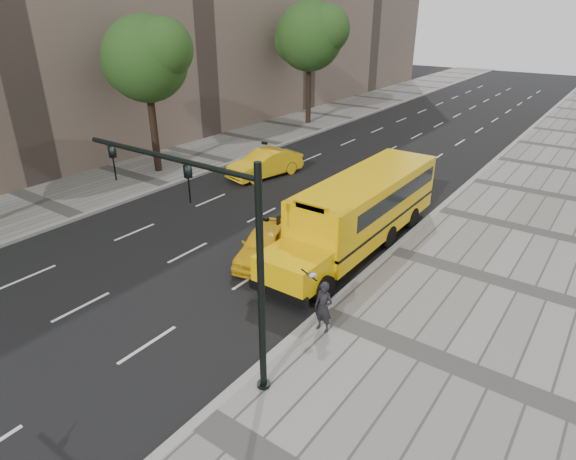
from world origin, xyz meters
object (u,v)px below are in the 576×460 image
Objects in this scene: traffic_signal at (216,241)px; taxi_near at (265,244)px; pedestrian at (324,307)px; taxi_far at (265,164)px; tree_c at (311,36)px; school_bus at (364,206)px; tree_b at (146,59)px.

taxi_near is at bearing 118.35° from traffic_signal.
traffic_signal reaches higher than pedestrian.
tree_c is at bearing 126.58° from taxi_far.
traffic_signal is (0.69, -9.53, 2.33)m from school_bus.
pedestrian is at bearing -72.28° from school_bus.
school_bus is 9.84m from traffic_signal.
tree_b reaches higher than school_bus.
pedestrian is at bearing 65.50° from traffic_signal.
tree_c reaches higher than tree_b.
taxi_near is at bearing -38.17° from taxi_far.
tree_b is 19.62m from pedestrian.
school_bus is 1.81× the size of traffic_signal.
tree_b is 16.92m from tree_c.
tree_c is 0.87× the size of school_bus.
tree_c is 1.56× the size of traffic_signal.
pedestrian is (11.20, -11.28, 0.20)m from taxi_far.
taxi_near is (-2.50, -3.62, -1.07)m from school_bus.
tree_c is at bearing 89.95° from tree_b.
school_bus is 6.79× the size of pedestrian.
taxi_far is at bearing 137.13° from pedestrian.
tree_b is at bearing 138.67° from taxi_near.
pedestrian is at bearing -31.63° from taxi_far.
tree_c is 32.11m from traffic_signal.
tree_b is at bearing 144.86° from traffic_signal.
traffic_signal reaches higher than school_bus.
pedestrian is 4.55m from traffic_signal.
traffic_signal is (15.59, -27.89, -3.19)m from tree_c.
taxi_far is (-9.13, 4.78, -0.97)m from school_bus.
traffic_signal is at bearing -60.80° from tree_c.
taxi_near is at bearing 150.15° from pedestrian.
school_bus reaches higher than taxi_near.
pedestrian is at bearing -25.07° from tree_b.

